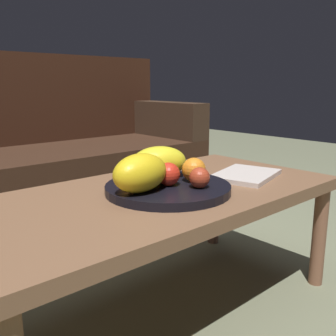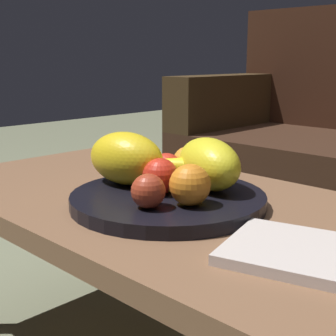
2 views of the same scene
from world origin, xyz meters
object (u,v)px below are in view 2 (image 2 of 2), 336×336
(melon_smaller_beside, at_px, (209,164))
(apple_left, at_px, (148,191))
(orange_left, at_px, (188,162))
(apple_front, at_px, (160,176))
(coffee_table, at_px, (176,222))
(melon_large_front, at_px, (126,158))
(apple_right, at_px, (167,168))
(banana_bunch, at_px, (189,175))
(orange_front, at_px, (190,185))
(magazine, at_px, (315,255))
(fruit_bowl, at_px, (168,199))

(melon_smaller_beside, relative_size, apple_left, 2.96)
(orange_left, height_order, apple_front, same)
(coffee_table, distance_m, melon_large_front, 0.17)
(apple_right, bearing_deg, apple_front, -54.04)
(apple_front, bearing_deg, melon_large_front, 178.71)
(melon_smaller_beside, xyz_separation_m, apple_front, (-0.04, -0.09, -0.02))
(banana_bunch, bearing_deg, coffee_table, -120.74)
(orange_front, height_order, apple_right, orange_front)
(melon_smaller_beside, height_order, magazine, melon_smaller_beside)
(melon_smaller_beside, xyz_separation_m, magazine, (0.30, -0.12, -0.07))
(melon_large_front, height_order, banana_bunch, melon_large_front)
(orange_front, bearing_deg, apple_right, 149.95)
(coffee_table, xyz_separation_m, apple_left, (0.05, -0.12, 0.10))
(melon_smaller_beside, distance_m, magazine, 0.33)
(orange_front, bearing_deg, apple_left, -122.82)
(apple_right, bearing_deg, banana_bunch, 5.38)
(melon_smaller_beside, bearing_deg, coffee_table, -131.83)
(apple_right, relative_size, banana_bunch, 0.37)
(magazine, bearing_deg, apple_left, 174.33)
(coffee_table, distance_m, apple_left, 0.17)
(orange_front, distance_m, apple_left, 0.08)
(fruit_bowl, height_order, orange_front, orange_front)
(melon_large_front, relative_size, magazine, 0.71)
(melon_smaller_beside, distance_m, orange_front, 0.12)
(fruit_bowl, relative_size, apple_front, 5.45)
(orange_front, distance_m, apple_right, 0.16)
(melon_large_front, distance_m, apple_front, 0.10)
(banana_bunch, distance_m, magazine, 0.34)
(coffee_table, distance_m, orange_front, 0.15)
(coffee_table, bearing_deg, orange_front, -33.89)
(apple_left, xyz_separation_m, apple_right, (-0.10, 0.14, 0.00))
(fruit_bowl, bearing_deg, coffee_table, 105.30)
(fruit_bowl, height_order, melon_smaller_beside, melon_smaller_beside)
(melon_smaller_beside, bearing_deg, orange_left, 156.87)
(apple_right, bearing_deg, melon_smaller_beside, 19.15)
(coffee_table, height_order, banana_bunch, banana_bunch)
(apple_front, distance_m, apple_left, 0.09)
(melon_smaller_beside, relative_size, apple_right, 2.80)
(apple_right, distance_m, banana_bunch, 0.06)
(apple_front, xyz_separation_m, apple_left, (0.05, -0.08, -0.00))
(fruit_bowl, xyz_separation_m, apple_left, (0.04, -0.09, 0.04))
(apple_left, distance_m, banana_bunch, 0.15)
(apple_front, height_order, banana_bunch, apple_front)
(coffee_table, relative_size, apple_left, 19.47)
(fruit_bowl, xyz_separation_m, banana_bunch, (0.00, 0.06, 0.04))
(apple_front, relative_size, banana_bunch, 0.40)
(magazine, bearing_deg, melon_large_front, 160.42)
(fruit_bowl, bearing_deg, apple_right, 136.79)
(apple_front, relative_size, apple_right, 1.08)
(coffee_table, bearing_deg, melon_smaller_beside, 48.17)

